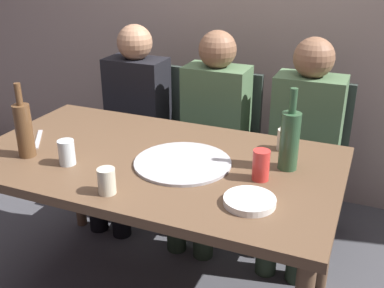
% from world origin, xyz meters
% --- Properties ---
extents(dining_table, '(1.56, 0.88, 0.75)m').
position_xyz_m(dining_table, '(0.00, 0.00, 0.67)').
color(dining_table, brown).
rests_on(dining_table, ground_plane).
extents(pizza_tray, '(0.40, 0.40, 0.01)m').
position_xyz_m(pizza_tray, '(0.14, -0.01, 0.76)').
color(pizza_tray, '#ADADB2').
rests_on(pizza_tray, dining_table).
extents(wine_bottle, '(0.08, 0.08, 0.34)m').
position_xyz_m(wine_bottle, '(0.55, 0.12, 0.88)').
color(wine_bottle, '#2D5133').
rests_on(wine_bottle, dining_table).
extents(beer_bottle, '(0.07, 0.07, 0.32)m').
position_xyz_m(beer_bottle, '(-0.51, -0.19, 0.88)').
color(beer_bottle, brown).
rests_on(beer_bottle, dining_table).
extents(tumbler_near, '(0.07, 0.07, 0.10)m').
position_xyz_m(tumbler_near, '(-0.02, -0.34, 0.80)').
color(tumbler_near, beige).
rests_on(tumbler_near, dining_table).
extents(tumbler_far, '(0.07, 0.07, 0.10)m').
position_xyz_m(tumbler_far, '(-0.30, -0.19, 0.81)').
color(tumbler_far, silver).
rests_on(tumbler_far, dining_table).
extents(wine_glass, '(0.07, 0.07, 0.09)m').
position_xyz_m(wine_glass, '(0.49, 0.30, 0.80)').
color(wine_glass, beige).
rests_on(wine_glass, dining_table).
extents(soda_can, '(0.07, 0.07, 0.12)m').
position_xyz_m(soda_can, '(0.47, -0.02, 0.81)').
color(soda_can, red).
rests_on(soda_can, dining_table).
extents(plate_stack, '(0.18, 0.18, 0.02)m').
position_xyz_m(plate_stack, '(0.48, -0.21, 0.77)').
color(plate_stack, white).
rests_on(plate_stack, dining_table).
extents(table_knife, '(0.14, 0.19, 0.01)m').
position_xyz_m(table_knife, '(-0.59, -0.04, 0.76)').
color(table_knife, '#B7B7BC').
rests_on(table_knife, dining_table).
extents(chair_left, '(0.44, 0.44, 0.90)m').
position_xyz_m(chair_left, '(-0.52, 0.84, 0.51)').
color(chair_left, '#2D3833').
rests_on(chair_left, ground_plane).
extents(chair_middle, '(0.44, 0.44, 0.90)m').
position_xyz_m(chair_middle, '(0.00, 0.84, 0.51)').
color(chair_middle, '#2D3833').
rests_on(chair_middle, ground_plane).
extents(chair_right, '(0.44, 0.44, 0.90)m').
position_xyz_m(chair_right, '(0.52, 0.84, 0.51)').
color(chair_right, '#2D3833').
rests_on(chair_right, ground_plane).
extents(guest_in_sweater, '(0.36, 0.56, 1.17)m').
position_xyz_m(guest_in_sweater, '(-0.52, 0.69, 0.64)').
color(guest_in_sweater, black).
rests_on(guest_in_sweater, ground_plane).
extents(guest_in_beanie, '(0.36, 0.56, 1.17)m').
position_xyz_m(guest_in_beanie, '(0.00, 0.69, 0.64)').
color(guest_in_beanie, '#4C6B47').
rests_on(guest_in_beanie, ground_plane).
extents(guest_by_wall, '(0.36, 0.56, 1.17)m').
position_xyz_m(guest_by_wall, '(0.52, 0.69, 0.64)').
color(guest_by_wall, '#4C6B47').
rests_on(guest_by_wall, ground_plane).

